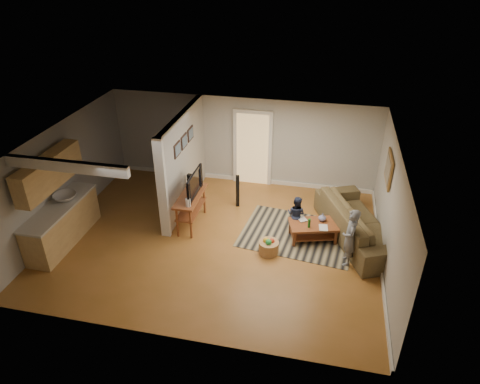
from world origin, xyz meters
name	(u,v)px	position (x,y,z in m)	size (l,w,h in m)	color
ground	(216,239)	(0.00, 0.00, 0.00)	(7.50, 7.50, 0.00)	brown
room_shell	(175,172)	(-1.07, 0.43, 1.46)	(7.54, 6.02, 2.52)	#A9A7A2
area_rug	(298,234)	(1.86, 0.58, 0.01)	(2.61, 1.91, 0.01)	black
sofa	(356,237)	(3.24, 0.78, 0.00)	(2.87, 1.12, 0.84)	#403420
coffee_table	(314,227)	(2.22, 0.50, 0.33)	(1.23, 0.92, 0.65)	brown
tv_console	(191,198)	(-0.74, 0.48, 0.75)	(0.50, 1.32, 1.13)	brown
speaker_left	(190,191)	(-1.00, 1.20, 0.50)	(0.10, 0.10, 1.00)	black
speaker_right	(238,191)	(0.17, 1.56, 0.45)	(0.09, 0.09, 0.91)	black
toy_basket	(269,247)	(1.29, -0.25, 0.17)	(0.45, 0.45, 0.40)	#936740
child	(346,262)	(3.00, -0.24, 0.00)	(0.49, 0.32, 1.34)	slate
toddler	(295,231)	(1.78, 0.72, 0.00)	(0.46, 0.36, 0.95)	#1F2741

